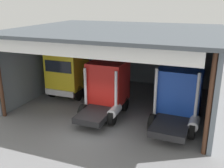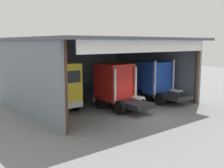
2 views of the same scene
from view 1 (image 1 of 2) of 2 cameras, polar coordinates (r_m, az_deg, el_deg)
ground_plane at (r=15.22m, az=-5.08°, el=-10.75°), size 80.00×80.00×0.00m
workshop_shed at (r=19.38m, az=2.54°, el=7.58°), size 13.60×11.80×5.49m
truck_yellow_left_bay at (r=20.58m, az=-9.46°, el=2.63°), size 2.71×4.93×3.65m
truck_red_center_bay at (r=17.09m, az=-1.08°, el=-0.67°), size 2.48×4.88×3.51m
truck_blue_center_right_bay at (r=16.11m, az=14.45°, el=-2.52°), size 2.77×4.99×3.63m
oil_drum at (r=24.35m, az=0.57°, el=1.60°), size 0.58×0.58×0.88m
tool_cart at (r=22.44m, az=10.56°, el=0.02°), size 0.90×0.60×1.00m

